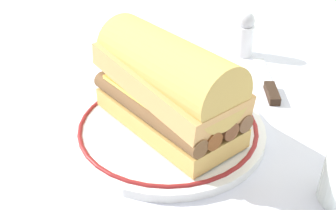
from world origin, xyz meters
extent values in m
plane|color=silver|center=(0.00, 0.00, 0.00)|extent=(1.50, 1.50, 0.00)
cylinder|color=white|center=(0.02, 0.02, 0.01)|extent=(0.26, 0.26, 0.01)
torus|color=maroon|center=(0.02, 0.02, 0.01)|extent=(0.24, 0.24, 0.01)
cube|color=tan|center=(0.02, 0.02, 0.03)|extent=(0.21, 0.11, 0.03)
cylinder|color=brown|center=(0.01, -0.02, 0.05)|extent=(0.20, 0.04, 0.02)
cylinder|color=brown|center=(0.02, 0.00, 0.05)|extent=(0.20, 0.04, 0.02)
cylinder|color=brown|center=(0.02, 0.03, 0.05)|extent=(0.20, 0.04, 0.02)
cylinder|color=brown|center=(0.02, 0.05, 0.05)|extent=(0.20, 0.04, 0.02)
cube|color=#EFC64C|center=(0.02, 0.02, 0.07)|extent=(0.17, 0.10, 0.01)
cube|color=tan|center=(0.02, 0.02, 0.08)|extent=(0.21, 0.11, 0.05)
cylinder|color=tan|center=(0.02, 0.02, 0.10)|extent=(0.21, 0.10, 0.08)
cylinder|color=white|center=(-0.06, 0.28, 0.03)|extent=(0.03, 0.03, 0.06)
sphere|color=silver|center=(-0.06, 0.28, 0.07)|extent=(0.03, 0.03, 0.03)
cube|color=silver|center=(0.01, 0.25, 0.00)|extent=(0.08, 0.08, 0.01)
cube|color=black|center=(0.06, 0.19, 0.01)|extent=(0.05, 0.05, 0.01)
camera|label=1|loc=(0.34, -0.31, 0.34)|focal=45.40mm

